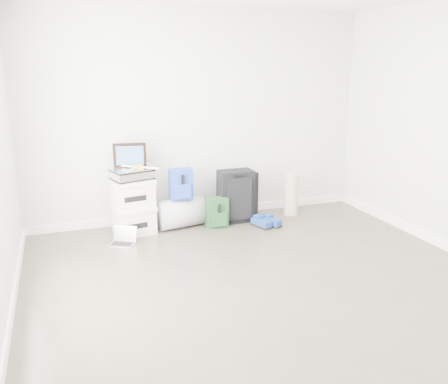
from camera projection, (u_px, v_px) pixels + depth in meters
name	position (u px, v px, depth m)	size (l,w,h in m)	color
ground	(282.00, 299.00, 4.22)	(5.00, 5.00, 0.00)	#3E352D
room_envelope	(288.00, 103.00, 3.78)	(4.52, 5.02, 2.71)	silver
boxes_stack	(134.00, 206.00, 5.76)	(0.53, 0.46, 0.68)	silver
briefcase	(132.00, 174.00, 5.65)	(0.45, 0.33, 0.13)	#B2B2B7
painting	(130.00, 155.00, 5.69)	(0.39, 0.10, 0.30)	black
drone	(139.00, 167.00, 5.64)	(0.44, 0.44, 0.05)	gold
duffel_bag	(181.00, 213.00, 6.02)	(0.37, 0.37, 0.60)	gray
blue_backpack	(181.00, 185.00, 5.89)	(0.28, 0.21, 0.39)	#173299
large_suitcase	(236.00, 196.00, 6.18)	(0.45, 0.30, 0.69)	black
green_backpack	(217.00, 213.00, 6.02)	(0.28, 0.21, 0.38)	#12331C
carry_on	(242.00, 195.00, 6.39)	(0.41, 0.29, 0.62)	black
shoes	(266.00, 223.00, 6.07)	(0.35, 0.31, 0.10)	black
rolled_rug	(291.00, 194.00, 6.49)	(0.19, 0.19, 0.59)	tan
laptop	(123.00, 240.00, 5.48)	(0.35, 0.32, 0.20)	#BCBBC0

